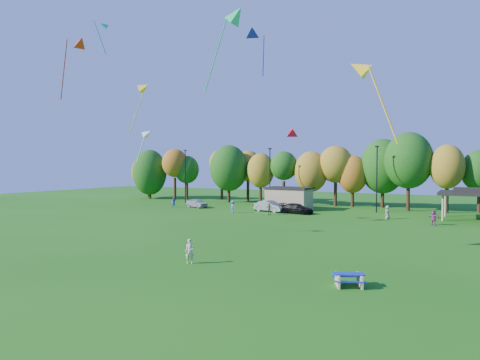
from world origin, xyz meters
The scene contains 24 objects.
ground centered at (0.00, 0.00, 0.00)m, with size 160.00×160.00×0.00m, color #19600F.
tree_line centered at (-1.03, 45.51, 5.91)m, with size 93.57×10.55×11.15m.
lamp_posts centered at (2.00, 40.00, 4.90)m, with size 64.50×0.25×9.09m.
utility_building centered at (-10.00, 38.00, 1.64)m, with size 6.30×4.30×3.25m.
pavilion centered at (14.00, 37.00, 3.23)m, with size 8.20×6.20×3.77m.
picnic_table centered at (7.79, 2.60, 0.41)m, with size 2.05×1.91×0.71m.
kite_flyer centered at (-2.70, 2.85, 0.81)m, with size 0.59×0.39×1.62m, color beige.
car_a centered at (-23.38, 33.87, 0.68)m, with size 1.59×3.96×1.35m, color silver.
car_b centered at (-11.16, 33.82, 0.77)m, with size 1.62×4.65×1.53m, color #939398.
car_c centered at (-11.40, 34.69, 0.72)m, with size 2.40×5.20×1.45m, color #0D1F4F.
car_d centered at (-7.07, 33.46, 0.68)m, with size 1.89×4.65×1.35m, color black.
far_person_0 centered at (-14.97, 30.17, 0.84)m, with size 1.08×0.62×1.67m, color #4B6EA5.
far_person_1 centered at (9.88, 30.23, 0.80)m, with size 1.49×0.47×1.61m, color #983F7E.
far_person_2 centered at (-26.52, 32.22, 0.77)m, with size 0.75×0.59×1.54m, color #576DC0.
far_person_3 centered at (4.59, 33.23, 0.81)m, with size 0.79×0.52×1.62m, color tan.
far_person_4 centered at (-9.67, 30.29, 0.77)m, with size 0.90×0.38×1.54m, color olive.
kite_2 centered at (-4.93, 13.03, 19.55)m, with size 4.53×1.79×7.61m.
kite_3 centered at (-17.75, 15.65, 14.75)m, with size 3.22×1.71×5.42m.
kite_4 centered at (-2.85, 12.26, 17.60)m, with size 1.82×2.84×4.55m.
kite_7 centered at (-26.09, 17.98, 23.28)m, with size 1.64×2.53×4.34m.
kite_8 centered at (-12.02, 9.49, 9.21)m, with size 2.08×1.04×3.35m.
kite_9 centered at (7.32, 6.43, 12.25)m, with size 3.28×1.40×5.46m.
kite_10 centered at (-20.89, 9.92, 18.58)m, with size 3.75×1.97×6.41m.
kite_11 centered at (1.83, 9.35, 8.98)m, with size 1.43×1.57×1.28m.
Camera 1 is at (13.52, -19.96, 6.46)m, focal length 32.00 mm.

